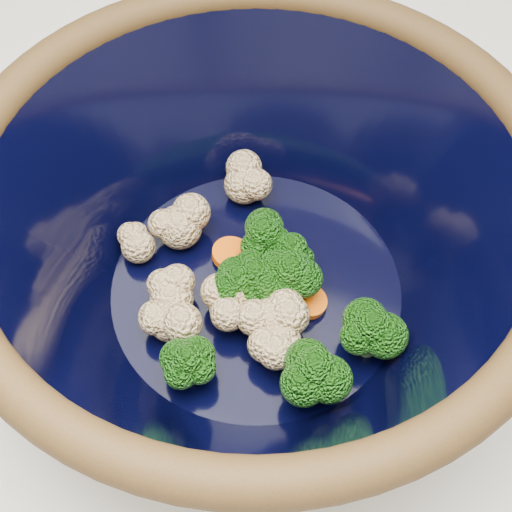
% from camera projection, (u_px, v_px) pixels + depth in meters
% --- Properties ---
extents(mixing_bowl, '(0.44, 0.44, 0.17)m').
position_uv_depth(mixing_bowl, '(256.00, 242.00, 0.48)').
color(mixing_bowl, black).
rests_on(mixing_bowl, counter).
extents(vegetable_pile, '(0.22, 0.19, 0.05)m').
position_uv_depth(vegetable_pile, '(258.00, 290.00, 0.50)').
color(vegetable_pile, '#608442').
rests_on(vegetable_pile, mixing_bowl).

